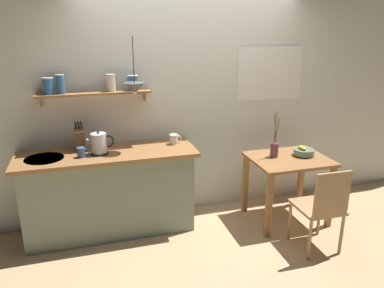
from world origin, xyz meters
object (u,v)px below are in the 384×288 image
Objects in this scene: electric_kettle at (99,144)px; knife_block at (80,139)px; coffee_mug_spare at (174,139)px; pendant_lamp at (135,88)px; twig_vase at (274,149)px; coffee_mug_by_sink at (82,152)px; fruit_bowl at (304,152)px; dining_table at (288,169)px; dining_chair_near at (322,205)px.

knife_block is at bearing 136.73° from electric_kettle.
knife_block is 2.28× the size of coffee_mug_spare.
pendant_lamp reaches higher than knife_block.
coffee_mug_by_sink is (-2.07, 0.11, 0.13)m from twig_vase.
knife_block is (-2.42, 0.39, 0.25)m from fruit_bowl.
knife_block reaches higher than coffee_mug_spare.
coffee_mug_by_sink is 0.99m from coffee_mug_spare.
dining_table is 1.34m from coffee_mug_spare.
dining_table is 2.10m from electric_kettle.
twig_vase is 1.66× the size of knife_block.
coffee_mug_by_sink reaches higher than fruit_bowl.
knife_block is (-2.08, 0.34, 0.20)m from twig_vase.
electric_kettle is 0.67m from pendant_lamp.
fruit_bowl is at bearing -9.24° from knife_block.
dining_chair_near is 1.67m from coffee_mug_spare.
coffee_mug_spare is at bearing 140.02° from dining_chair_near.
coffee_mug_by_sink is at bearing -164.54° from electric_kettle.
coffee_mug_by_sink reaches higher than dining_chair_near.
twig_vase is (-0.15, 0.07, 0.23)m from dining_table.
electric_kettle reaches higher than dining_table.
coffee_mug_by_sink is at bearing 158.46° from dining_chair_near.
fruit_bowl is 0.35m from twig_vase.
dining_chair_near is 2.18m from pendant_lamp.
fruit_bowl reaches higher than dining_table.
dining_table is 0.27m from fruit_bowl.
fruit_bowl is at bearing -4.00° from coffee_mug_by_sink.
twig_vase is at bearing 153.66° from dining_table.
dining_chair_near is at bearing -26.32° from knife_block.
coffee_mug_by_sink is (-2.41, 0.17, 0.17)m from fruit_bowl.
dining_chair_near is at bearing -79.65° from twig_vase.
coffee_mug_spare reaches higher than dining_chair_near.
knife_block reaches higher than dining_table.
twig_vase is at bearing -7.00° from pendant_lamp.
coffee_mug_spare is at bearing -3.91° from knife_block.
dining_table is at bearing -26.34° from twig_vase.
knife_block is at bearing 92.26° from coffee_mug_by_sink.
coffee_mug_by_sink is at bearing -170.88° from coffee_mug_spare.
pendant_lamp is (-1.66, 0.26, 0.96)m from dining_table.
pendant_lamp is at bearing 7.33° from coffee_mug_by_sink.
fruit_bowl is at bearing -9.34° from twig_vase.
twig_vase is 0.93× the size of pendant_lamp.
pendant_lamp reaches higher than fruit_bowl.
dining_chair_near is at bearing -91.00° from dining_table.
dining_chair_near is 2.29m from electric_kettle.
dining_table is at bearing -6.59° from electric_kettle.
knife_block is at bearing 165.09° from pendant_lamp.
pendant_lamp is (-1.51, 0.18, 0.73)m from twig_vase.
pendant_lamp is (-0.42, -0.08, 0.60)m from coffee_mug_spare.
fruit_bowl is at bearing 5.32° from dining_table.
coffee_mug_spare is 0.25× the size of pendant_lamp.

